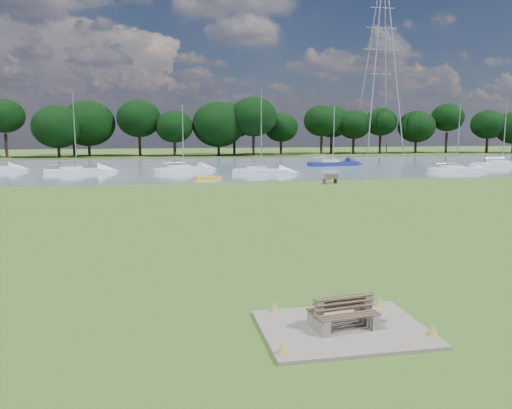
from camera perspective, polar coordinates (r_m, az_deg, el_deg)
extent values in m
plane|color=olive|center=(26.50, -0.90, -2.60)|extent=(220.00, 220.00, 0.00)
cube|color=slate|center=(67.94, -7.11, 4.22)|extent=(220.00, 40.00, 0.10)
cube|color=#4C6626|center=(97.83, -8.32, 5.53)|extent=(220.00, 20.00, 0.40)
cube|color=gray|center=(13.45, 9.89, -13.83)|extent=(4.20, 3.20, 0.10)
cube|color=gray|center=(13.07, 7.17, -13.26)|extent=(0.32, 0.99, 0.41)
cube|color=gray|center=(12.93, 7.20, -11.75)|extent=(0.22, 0.19, 0.51)
cube|color=gray|center=(13.68, 12.54, -12.38)|extent=(0.32, 0.99, 0.41)
cube|color=gray|center=(13.56, 12.59, -10.92)|extent=(0.22, 0.19, 0.51)
cube|color=brown|center=(13.04, 10.59, -12.40)|extent=(1.69, 0.57, 0.04)
cube|color=brown|center=(13.13, 10.13, -10.94)|extent=(1.66, 0.33, 0.40)
cube|color=brown|center=(13.54, 9.33, -11.56)|extent=(1.69, 0.57, 0.04)
cube|color=brown|center=(13.25, 9.82, -10.75)|extent=(1.66, 0.33, 0.40)
cube|color=brown|center=(47.48, 7.83, 2.61)|extent=(0.25, 0.47, 0.48)
cube|color=brown|center=(48.35, 9.07, 2.69)|extent=(0.25, 0.47, 0.48)
cube|color=brown|center=(47.89, 8.46, 2.94)|extent=(1.63, 1.00, 0.05)
cube|color=brown|center=(47.71, 8.63, 3.21)|extent=(1.48, 0.61, 0.47)
cube|color=gold|center=(51.19, -5.51, 3.03)|extent=(2.89, 1.79, 0.29)
cylinder|color=#9B9EA4|center=(102.35, 13.29, 14.49)|extent=(0.26, 0.26, 31.57)
cylinder|color=#9B9EA4|center=(104.49, 15.91, 14.27)|extent=(0.26, 0.26, 31.57)
cylinder|color=#9B9EA4|center=(106.97, 12.15, 14.26)|extent=(0.26, 0.26, 31.57)
cylinder|color=#9B9EA4|center=(109.03, 14.68, 14.07)|extent=(0.26, 0.26, 31.57)
cube|color=#9B9EA4|center=(106.27, 14.11, 16.81)|extent=(7.60, 0.16, 0.16)
cube|color=#9B9EA4|center=(106.95, 14.19, 18.98)|extent=(6.30, 0.16, 0.16)
cube|color=#9B9EA4|center=(107.71, 14.27, 20.96)|extent=(5.00, 0.16, 0.16)
cylinder|color=black|center=(97.05, -26.30, 5.87)|extent=(0.50, 0.50, 3.53)
ellipsoid|color=black|center=(97.00, -26.47, 8.41)|extent=(9.01, 9.01, 7.65)
cylinder|color=black|center=(95.45, -22.23, 6.17)|extent=(0.50, 0.50, 3.82)
ellipsoid|color=black|center=(95.41, -22.39, 8.97)|extent=(7.00, 7.00, 5.95)
cylinder|color=black|center=(94.34, -18.04, 6.45)|extent=(0.50, 0.50, 4.11)
ellipsoid|color=black|center=(94.32, -18.19, 9.50)|extent=(8.00, 8.00, 6.80)
cylinder|color=black|center=(93.76, -13.76, 6.35)|extent=(0.50, 0.50, 3.24)
ellipsoid|color=black|center=(93.70, -13.85, 8.77)|extent=(9.01, 9.01, 7.65)
cylinder|color=black|center=(93.68, -9.45, 6.57)|extent=(0.50, 0.50, 3.53)
ellipsoid|color=black|center=(93.63, -9.52, 9.21)|extent=(7.00, 7.00, 5.95)
cylinder|color=black|center=(94.13, -5.17, 6.75)|extent=(0.50, 0.50, 3.82)
ellipsoid|color=black|center=(94.09, -5.20, 9.59)|extent=(8.00, 8.00, 6.80)
cylinder|color=black|center=(95.08, -0.94, 6.89)|extent=(0.50, 0.50, 4.11)
ellipsoid|color=black|center=(95.06, -0.94, 9.91)|extent=(9.01, 9.01, 7.65)
cylinder|color=black|center=(96.56, 3.19, 6.65)|extent=(0.50, 0.50, 3.24)
ellipsoid|color=black|center=(96.51, 3.21, 9.00)|extent=(7.00, 7.00, 5.95)
cylinder|color=black|center=(98.50, 7.17, 6.72)|extent=(0.50, 0.50, 3.53)
ellipsoid|color=black|center=(98.45, 7.21, 9.23)|extent=(8.00, 8.00, 6.80)
cylinder|color=black|center=(100.88, 10.98, 6.75)|extent=(0.50, 0.50, 3.82)
ellipsoid|color=black|center=(100.85, 11.05, 9.40)|extent=(9.01, 9.01, 7.65)
cylinder|color=black|center=(103.69, 14.60, 6.76)|extent=(0.50, 0.50, 4.11)
ellipsoid|color=black|center=(103.67, 14.70, 9.53)|extent=(7.00, 7.00, 5.95)
cylinder|color=black|center=(106.89, 18.00, 6.43)|extent=(0.50, 0.50, 3.24)
ellipsoid|color=black|center=(106.84, 18.10, 8.55)|extent=(8.00, 8.00, 6.80)
cylinder|color=black|center=(110.43, 21.20, 6.40)|extent=(0.50, 0.50, 3.53)
ellipsoid|color=black|center=(110.39, 21.33, 8.64)|extent=(9.01, 9.01, 7.65)
cylinder|color=black|center=(114.29, 24.20, 6.36)|extent=(0.50, 0.50, 3.82)
ellipsoid|color=black|center=(114.26, 24.35, 8.69)|extent=(7.00, 7.00, 5.95)
cylinder|color=black|center=(118.44, 27.00, 6.30)|extent=(0.50, 0.50, 4.11)
ellipsoid|color=black|center=(118.42, 27.16, 8.72)|extent=(8.00, 8.00, 6.80)
cube|color=silver|center=(57.50, 0.60, 3.90)|extent=(6.72, 3.66, 0.71)
cube|color=silver|center=(57.53, 0.09, 4.33)|extent=(2.59, 2.04, 0.46)
cylinder|color=#A5A8AD|center=(57.31, 0.61, 8.52)|extent=(0.12, 0.12, 8.97)
cube|color=silver|center=(61.86, -19.81, 3.70)|extent=(7.43, 3.32, 0.67)
cube|color=silver|center=(61.82, -20.36, 4.05)|extent=(2.76, 2.02, 0.43)
cylinder|color=#A5A8AD|center=(61.68, -20.03, 7.91)|extent=(0.11, 0.11, 8.80)
cube|color=silver|center=(60.79, -8.28, 4.07)|extent=(7.05, 4.32, 0.73)
cube|color=silver|center=(60.53, -8.76, 4.46)|extent=(2.78, 2.28, 0.47)
cylinder|color=#A5A8AD|center=(60.61, -8.36, 7.74)|extent=(0.12, 0.12, 7.47)
cube|color=silver|center=(65.09, 21.94, 3.80)|extent=(6.59, 1.88, 0.65)
cube|color=silver|center=(64.78, 21.57, 4.15)|extent=(2.31, 1.46, 0.42)
cylinder|color=#A5A8AD|center=(64.92, 22.14, 7.30)|extent=(0.11, 0.11, 7.67)
cube|color=silver|center=(76.36, 26.34, 4.20)|extent=(7.48, 2.29, 0.77)
cube|color=silver|center=(75.98, 25.99, 4.56)|extent=(2.64, 1.71, 0.49)
cylinder|color=#A5A8AD|center=(76.21, 26.57, 7.61)|extent=(0.13, 0.13, 8.77)
cube|color=navy|center=(70.66, 8.80, 4.71)|extent=(7.31, 3.04, 0.78)
cube|color=silver|center=(70.36, 8.41, 5.09)|extent=(2.69, 1.92, 0.50)
cylinder|color=#A5A8AD|center=(70.51, 8.88, 7.97)|extent=(0.13, 0.13, 7.71)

